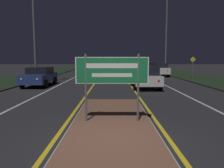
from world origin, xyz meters
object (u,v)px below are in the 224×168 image
object	(u,v)px
streetlight_right_near	(167,19)
car_receding_1	(159,69)
highway_sign	(112,73)
warning_sign	(193,65)
car_receding_2	(149,67)
car_approaching_1	(97,67)
car_receding_3	(140,65)
car_approaching_0	(40,76)
streetlight_left_near	(33,7)
car_receding_0	(145,77)

from	to	relation	value
streetlight_right_near	car_receding_1	distance (m)	5.78
highway_sign	warning_sign	xyz separation A→B (m)	(8.48, 16.22, -0.19)
streetlight_right_near	car_receding_2	bearing A→B (deg)	91.01
car_receding_1	car_approaching_1	bearing A→B (deg)	139.99
car_receding_3	car_approaching_0	distance (m)	32.20
car_receding_3	car_approaching_0	xyz separation A→B (m)	(-11.57, -30.05, -0.05)
highway_sign	streetlight_right_near	world-z (taller)	streetlight_right_near
car_receding_2	warning_sign	size ratio (longest dim) A/B	2.09
streetlight_right_near	car_approaching_1	world-z (taller)	streetlight_right_near
car_receding_1	car_approaching_0	distance (m)	14.55
streetlight_left_near	car_approaching_0	size ratio (longest dim) A/B	2.09
car_receding_2	car_receding_3	bearing A→B (deg)	89.85
car_receding_0	car_approaching_0	bearing A→B (deg)	171.33
streetlight_left_near	car_receding_0	bearing A→B (deg)	-15.02
car_receding_1	warning_sign	world-z (taller)	warning_sign
car_approaching_0	warning_sign	size ratio (longest dim) A/B	1.89
car_approaching_0	car_approaching_1	world-z (taller)	car_approaching_1
car_receding_0	car_approaching_1	size ratio (longest dim) A/B	0.96
streetlight_left_near	car_receding_0	distance (m)	10.33
car_receding_1	car_receding_2	world-z (taller)	car_receding_1
highway_sign	car_receding_0	bearing A→B (deg)	74.89
streetlight_left_near	car_receding_2	size ratio (longest dim) A/B	1.89
car_approaching_0	highway_sign	bearing A→B (deg)	-60.76
car_receding_0	car_receding_1	bearing A→B (deg)	72.96
streetlight_right_near	warning_sign	world-z (taller)	streetlight_right_near
car_receding_0	car_receding_3	xyz separation A→B (m)	(3.67, 31.25, 0.01)
car_receding_2	car_receding_1	bearing A→B (deg)	-92.40
car_receding_0	warning_sign	xyz separation A→B (m)	(6.14, 7.52, 0.64)
car_approaching_1	warning_sign	world-z (taller)	warning_sign
streetlight_right_near	car_approaching_0	bearing A→B (deg)	-143.63
highway_sign	streetlight_right_near	bearing A→B (deg)	71.57
highway_sign	car_receding_2	bearing A→B (deg)	78.28
streetlight_left_near	car_approaching_1	world-z (taller)	streetlight_left_near
highway_sign	car_approaching_1	size ratio (longest dim) A/B	0.51
streetlight_left_near	streetlight_right_near	xyz separation A→B (m)	(12.38, 7.54, 0.43)
car_receding_0	car_receding_3	bearing A→B (deg)	83.30
car_receding_2	car_approaching_1	xyz separation A→B (m)	(-8.29, -3.00, 0.02)
streetlight_left_near	car_receding_1	xyz separation A→B (m)	(11.79, 8.28, -5.28)
car_approaching_1	warning_sign	xyz separation A→B (m)	(10.78, -9.67, 0.62)
highway_sign	car_receding_1	xyz separation A→B (m)	(5.59, 19.27, -0.78)
car_receding_0	car_receding_3	distance (m)	31.47
car_receding_2	streetlight_left_near	bearing A→B (deg)	-124.28
streetlight_left_near	warning_sign	bearing A→B (deg)	19.59
car_receding_3	car_approaching_0	bearing A→B (deg)	-111.05
car_receding_1	car_receding_3	distance (m)	20.69
car_receding_2	warning_sign	distance (m)	12.93
streetlight_left_near	warning_sign	distance (m)	16.28
car_receding_2	warning_sign	bearing A→B (deg)	-78.87
streetlight_left_near	car_receding_3	distance (m)	31.88
car_receding_0	highway_sign	bearing A→B (deg)	-105.11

